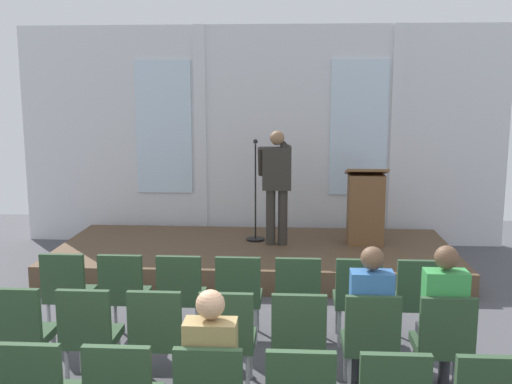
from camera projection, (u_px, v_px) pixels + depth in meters
The scene contains 22 objects.
rear_partition at pixel (262, 136), 9.98m from camera, with size 8.19×0.14×3.68m.
stage_platform at pixel (255, 257), 8.76m from camera, with size 5.78×2.47×0.34m, color brown.
speaker at pixel (277, 179), 8.68m from camera, with size 0.50×0.69×1.70m.
mic_stand at pixel (255, 219), 9.02m from camera, with size 0.28×0.28×1.55m.
lectern at pixel (366, 207), 8.79m from camera, with size 0.60×0.48×1.16m.
chair_r0_c0 at pixel (67, 288), 6.28m from camera, with size 0.46×0.44×0.94m.
chair_r0_c1 at pixel (124, 289), 6.24m from camera, with size 0.46×0.44×0.94m.
chair_r0_c2 at pixel (181, 291), 6.20m from camera, with size 0.46×0.44×0.94m.
chair_r0_c3 at pixel (239, 292), 6.16m from camera, with size 0.46×0.44×0.94m.
chair_r0_c4 at pixel (298, 293), 6.13m from camera, with size 0.46×0.44×0.94m.
chair_r0_c5 at pixel (357, 294), 6.09m from camera, with size 0.46×0.44×0.94m.
chair_r0_c6 at pixel (417, 295), 6.05m from camera, with size 0.46×0.44×0.94m.
chair_r1_c0 at pixel (21, 328), 5.21m from camera, with size 0.46×0.44×0.94m.
chair_r1_c1 at pixel (89, 330), 5.18m from camera, with size 0.46×0.44×0.94m.
chair_r1_c2 at pixel (158, 332), 5.14m from camera, with size 0.46×0.44×0.94m.
chair_r1_c3 at pixel (228, 334), 5.10m from camera, with size 0.46×0.44×0.94m.
chair_r1_c4 at pixel (299, 335), 5.07m from camera, with size 0.46×0.44×0.94m.
chair_r1_c5 at pixel (370, 337), 5.03m from camera, with size 0.46×0.44×0.94m.
audience_r1_c5 at pixel (370, 312), 5.07m from camera, with size 0.36×0.39×1.32m.
chair_r1_c6 at pixel (443, 339), 4.99m from camera, with size 0.46×0.44×0.94m.
audience_r1_c6 at pixel (442, 312), 5.03m from camera, with size 0.36×0.39×1.34m.
audience_r2_c3 at pixel (212, 367), 4.09m from camera, with size 0.36×0.39×1.29m.
Camera 1 is at (0.54, -3.30, 2.61)m, focal length 41.44 mm.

